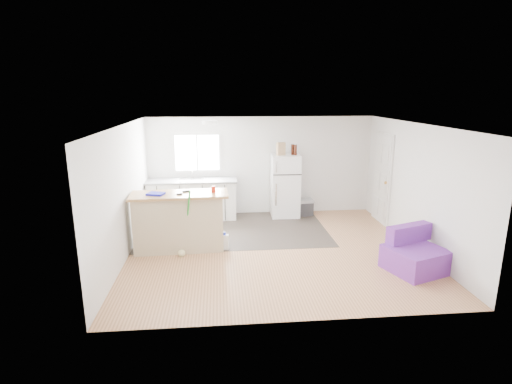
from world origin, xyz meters
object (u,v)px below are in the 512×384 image
Objects in this scene: refrigerator at (285,186)px; blue_tray at (156,194)px; cooler at (302,207)px; purple_seat at (414,255)px; cardboard_box at (281,149)px; kitchen_cabinets at (192,199)px; bottle_right at (292,149)px; mop at (183,244)px; red_cup at (213,189)px; bottle_left at (295,150)px; peninsula at (179,221)px; cleaner_jug at (225,242)px.

refrigerator is 3.45m from blue_tray.
cooler is 0.50× the size of purple_seat.
cardboard_box is at bearing -176.75° from cooler.
refrigerator is 0.92m from cardboard_box.
cooler is at bearing 0.29° from kitchen_cabinets.
bottle_right is (-0.28, -0.03, 1.44)m from cooler.
mop reaches higher than cooler.
red_cup is at bearing -130.19° from cardboard_box.
refrigerator is at bearing 173.42° from bottle_right.
bottle_left is at bearing 9.87° from mop.
kitchen_cabinets is 2.43m from cardboard_box.
purple_seat is at bearing -64.97° from bottle_left.
cardboard_box is (2.25, 1.89, 1.10)m from peninsula.
red_cup is at bearing -136.08° from bottle_left.
blue_tray is (-4.47, 1.24, 0.87)m from purple_seat.
bottle_right reaches higher than peninsula.
cardboard_box is at bearing -150.60° from refrigerator.
mop is at bearing -76.59° from peninsula.
kitchen_cabinets is 1.96m from peninsula.
mop is (0.09, -0.33, -0.33)m from peninsula.
cleaner_jug is 1.05m from red_cup.
refrigerator is at bearing 13.55° from mop.
cleaner_jug is (-1.95, -2.05, -0.05)m from cooler.
red_cup is 0.40× the size of cardboard_box.
kitchen_cabinets is 1.40× the size of refrigerator.
mop is 10.53× the size of red_cup.
bottle_right is at bearing -0.51° from kitchen_cabinets.
peninsula reaches higher than purple_seat.
blue_tray is 1.20× the size of bottle_right.
mop is 5.05× the size of bottle_right.
cooler is at bearing 3.34° from refrigerator.
purple_seat is 3.77m from red_cup.
blue_tray is 1.00× the size of cardboard_box.
peninsula is 1.21× the size of refrigerator.
bottle_right reaches higher than red_cup.
bottle_right is (2.40, -0.02, 1.16)m from kitchen_cabinets.
red_cup is at bearing -142.91° from cooler.
bottle_left reaches higher than peninsula.
kitchen_cabinets is 1.15× the size of peninsula.
bottle_right is at bearing -178.09° from cooler.
bottle_right is (-0.06, 0.07, 0.00)m from bottle_left.
mop is at bearing 146.46° from purple_seat.
refrigerator is 6.08× the size of bottle_left.
kitchen_cabinets is at bearing 177.98° from bottle_left.
bottle_left is (0.22, -0.08, 0.88)m from refrigerator.
purple_seat is at bearing -21.30° from red_cup.
purple_seat is (1.27, -3.28, 0.06)m from cooler.
refrigerator is (2.38, 1.95, 0.19)m from peninsula.
kitchen_cabinets is 2.30m from mop.
cardboard_box reaches higher than purple_seat.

